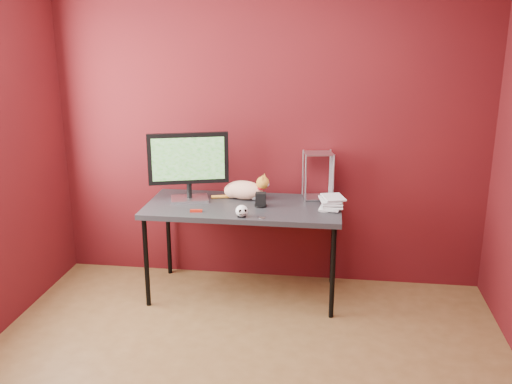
# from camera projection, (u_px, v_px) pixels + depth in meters

# --- Properties ---
(room) EXTENTS (3.52, 3.52, 2.61)m
(room) POSITION_uv_depth(u_px,v_px,m) (230.00, 157.00, 2.88)
(room) COLOR brown
(room) RESTS_ON ground
(desk) EXTENTS (1.50, 0.70, 0.75)m
(desk) POSITION_uv_depth(u_px,v_px,m) (243.00, 211.00, 4.41)
(desk) COLOR black
(desk) RESTS_ON ground
(monitor) EXTENTS (0.61, 0.28, 0.54)m
(monitor) POSITION_uv_depth(u_px,v_px,m) (188.00, 163.00, 4.42)
(monitor) COLOR #B8B8BD
(monitor) RESTS_ON desk
(cat) EXTENTS (0.47, 0.22, 0.22)m
(cat) POSITION_uv_depth(u_px,v_px,m) (244.00, 190.00, 4.52)
(cat) COLOR orange
(cat) RESTS_ON desk
(skull_mug) EXTENTS (0.09, 0.10, 0.09)m
(skull_mug) POSITION_uv_depth(u_px,v_px,m) (242.00, 211.00, 4.11)
(skull_mug) COLOR white
(skull_mug) RESTS_ON desk
(speaker) EXTENTS (0.09, 0.09, 0.11)m
(speaker) POSITION_uv_depth(u_px,v_px,m) (261.00, 200.00, 4.34)
(speaker) COLOR black
(speaker) RESTS_ON desk
(book_stack) EXTENTS (0.20, 0.24, 1.02)m
(book_stack) POSITION_uv_depth(u_px,v_px,m) (324.00, 142.00, 4.18)
(book_stack) COLOR beige
(book_stack) RESTS_ON desk
(wire_rack) EXTENTS (0.25, 0.21, 0.38)m
(wire_rack) POSITION_uv_depth(u_px,v_px,m) (318.00, 175.00, 4.51)
(wire_rack) COLOR #B8B8BD
(wire_rack) RESTS_ON desk
(pocket_knife) EXTENTS (0.09, 0.04, 0.02)m
(pocket_knife) POSITION_uv_depth(u_px,v_px,m) (196.00, 211.00, 4.22)
(pocket_knife) COLOR #B11C0D
(pocket_knife) RESTS_ON desk
(black_gadget) EXTENTS (0.06, 0.04, 0.03)m
(black_gadget) POSITION_uv_depth(u_px,v_px,m) (242.00, 215.00, 4.11)
(black_gadget) COLOR black
(black_gadget) RESTS_ON desk
(washer) EXTENTS (0.05, 0.05, 0.00)m
(washer) POSITION_uv_depth(u_px,v_px,m) (262.00, 218.00, 4.09)
(washer) COLOR #B8B8BD
(washer) RESTS_ON desk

